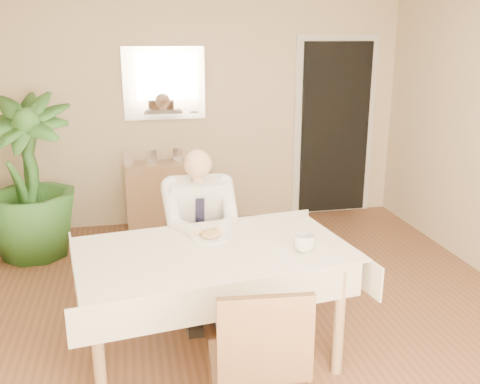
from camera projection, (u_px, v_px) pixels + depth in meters
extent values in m
plane|color=brown|center=(250.00, 332.00, 3.83)|extent=(5.00, 5.00, 0.00)
cube|color=beige|center=(200.00, 106.00, 5.81)|extent=(4.50, 0.02, 2.60)
cube|color=silver|center=(334.00, 129.00, 6.17)|extent=(0.96, 0.03, 2.10)
cube|color=black|center=(335.00, 129.00, 6.14)|extent=(0.80, 0.05, 1.95)
cube|color=silver|center=(164.00, 83.00, 5.64)|extent=(0.86, 0.03, 0.76)
cube|color=white|center=(164.00, 84.00, 5.62)|extent=(0.74, 0.02, 0.64)
cube|color=#9F8358|center=(213.00, 253.00, 3.39)|extent=(1.71, 1.12, 0.04)
cube|color=white|center=(213.00, 249.00, 3.38)|extent=(1.83, 1.23, 0.01)
cube|color=white|center=(227.00, 302.00, 2.94)|extent=(1.68, 0.26, 0.22)
cube|color=white|center=(203.00, 237.00, 3.88)|extent=(1.68, 0.26, 0.22)
cube|color=white|center=(75.00, 276.00, 3.25)|extent=(0.16, 0.99, 0.22)
cube|color=white|center=(339.00, 254.00, 3.58)|extent=(0.16, 0.99, 0.22)
cylinder|color=#9F8358|center=(98.00, 349.00, 3.01)|extent=(0.07, 0.07, 0.70)
cylinder|color=#9F8358|center=(339.00, 323.00, 3.29)|extent=(0.07, 0.07, 0.70)
cylinder|color=#9F8358|center=(103.00, 290.00, 3.70)|extent=(0.07, 0.07, 0.70)
cylinder|color=#9F8358|center=(302.00, 272.00, 3.98)|extent=(0.07, 0.07, 0.70)
cube|color=#3C2618|center=(198.00, 246.00, 4.22)|extent=(0.49, 0.49, 0.04)
cube|color=#3C2618|center=(194.00, 207.00, 4.33)|extent=(0.44, 0.09, 0.44)
cylinder|color=#3C2618|center=(177.00, 285.00, 4.07)|extent=(0.04, 0.04, 0.43)
cylinder|color=#3C2618|center=(226.00, 281.00, 4.14)|extent=(0.04, 0.04, 0.43)
cylinder|color=#3C2618|center=(173.00, 265.00, 4.42)|extent=(0.04, 0.04, 0.43)
cylinder|color=#3C2618|center=(218.00, 262.00, 4.50)|extent=(0.04, 0.04, 0.43)
cube|color=#3C2618|center=(255.00, 365.00, 2.69)|extent=(0.48, 0.48, 0.04)
cube|color=#3C2618|center=(266.00, 340.00, 2.43)|extent=(0.45, 0.08, 0.44)
cylinder|color=#3C2618|center=(280.00, 378.00, 2.97)|extent=(0.04, 0.04, 0.44)
cube|color=white|center=(198.00, 211.00, 4.09)|extent=(0.42, 0.31, 0.55)
cube|color=black|center=(200.00, 220.00, 3.99)|extent=(0.07, 0.08, 0.36)
cylinder|color=tan|center=(198.00, 177.00, 3.97)|extent=(0.09, 0.09, 0.08)
sphere|color=tan|center=(198.00, 164.00, 3.92)|extent=(0.21, 0.21, 0.21)
cube|color=black|center=(189.00, 251.00, 3.95)|extent=(0.13, 0.42, 0.13)
cube|color=black|center=(215.00, 248.00, 3.99)|extent=(0.13, 0.42, 0.13)
cube|color=black|center=(192.00, 297.00, 3.87)|extent=(0.11, 0.12, 0.45)
cube|color=black|center=(220.00, 294.00, 3.91)|extent=(0.11, 0.12, 0.45)
cube|color=black|center=(194.00, 325.00, 3.87)|extent=(0.11, 0.26, 0.07)
cube|color=black|center=(221.00, 322.00, 3.90)|extent=(0.11, 0.26, 0.07)
cylinder|color=white|center=(210.00, 237.00, 3.54)|extent=(0.26, 0.26, 0.02)
ellipsoid|color=#9C7442|center=(210.00, 234.00, 3.54)|extent=(0.14, 0.14, 0.06)
cylinder|color=silver|center=(218.00, 237.00, 3.49)|extent=(0.01, 0.13, 0.01)
cylinder|color=silver|center=(205.00, 238.00, 3.48)|extent=(0.01, 0.13, 0.01)
imported|color=white|center=(304.00, 243.00, 3.33)|extent=(0.16, 0.16, 0.11)
cube|color=#9F8358|center=(169.00, 195.00, 5.83)|extent=(0.92, 0.34, 0.73)
cube|color=silver|center=(128.00, 158.00, 5.63)|extent=(0.10, 0.02, 0.14)
cube|color=silver|center=(152.00, 157.00, 5.69)|extent=(0.10, 0.02, 0.14)
cube|color=silver|center=(178.00, 154.00, 5.79)|extent=(0.10, 0.02, 0.14)
imported|color=#285A21|center=(28.00, 178.00, 4.96)|extent=(1.03, 1.03, 1.54)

